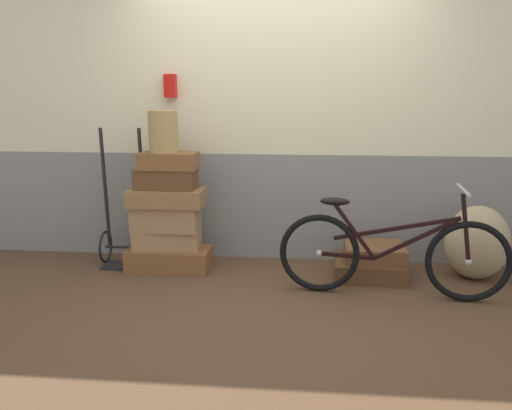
% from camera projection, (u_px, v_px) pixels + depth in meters
% --- Properties ---
extents(ground, '(9.69, 5.20, 0.06)m').
position_uv_depth(ground, '(271.00, 291.00, 4.15)').
color(ground, '#513823').
extents(station_building, '(7.69, 0.74, 2.90)m').
position_uv_depth(station_building, '(280.00, 98.00, 4.66)').
color(station_building, gray).
rests_on(station_building, ground).
extents(suitcase_0, '(0.71, 0.35, 0.19)m').
position_uv_depth(suitcase_0, '(169.00, 259.00, 4.55)').
color(suitcase_0, brown).
rests_on(suitcase_0, ground).
extents(suitcase_1, '(0.58, 0.33, 0.16)m').
position_uv_depth(suitcase_1, '(168.00, 238.00, 4.55)').
color(suitcase_1, '#9E754C').
rests_on(suitcase_1, suitcase_0).
extents(suitcase_2, '(0.56, 0.29, 0.21)m').
position_uv_depth(suitcase_2, '(166.00, 218.00, 4.50)').
color(suitcase_2, '#9E754C').
rests_on(suitcase_2, suitcase_1).
extents(suitcase_3, '(0.64, 0.33, 0.14)m').
position_uv_depth(suitcase_3, '(166.00, 198.00, 4.45)').
color(suitcase_3, olive).
rests_on(suitcase_3, suitcase_2).
extents(suitcase_4, '(0.51, 0.26, 0.17)m').
position_uv_depth(suitcase_4, '(166.00, 179.00, 4.43)').
color(suitcase_4, brown).
rests_on(suitcase_4, suitcase_3).
extents(suitcase_5, '(0.48, 0.27, 0.14)m').
position_uv_depth(suitcase_5, '(169.00, 161.00, 4.39)').
color(suitcase_5, brown).
rests_on(suitcase_5, suitcase_4).
extents(suitcase_6, '(0.59, 0.52, 0.14)m').
position_uv_depth(suitcase_6, '(369.00, 268.00, 4.38)').
color(suitcase_6, brown).
rests_on(suitcase_6, ground).
extents(suitcase_7, '(0.49, 0.43, 0.13)m').
position_uv_depth(suitcase_7, '(374.00, 252.00, 4.36)').
color(suitcase_7, brown).
rests_on(suitcase_7, suitcase_6).
extents(wicker_basket, '(0.24, 0.24, 0.35)m').
position_uv_depth(wicker_basket, '(163.00, 132.00, 4.34)').
color(wicker_basket, '#A8844C').
rests_on(wicker_basket, suitcase_5).
extents(luggage_trolley, '(0.42, 0.37, 1.21)m').
position_uv_depth(luggage_trolley, '(126.00, 234.00, 4.67)').
color(luggage_trolley, black).
rests_on(luggage_trolley, ground).
extents(burlap_sack, '(0.51, 0.44, 0.61)m').
position_uv_depth(burlap_sack, '(477.00, 242.00, 4.29)').
color(burlap_sack, tan).
rests_on(burlap_sack, ground).
extents(bicycle, '(1.68, 0.46, 0.84)m').
position_uv_depth(bicycle, '(391.00, 254.00, 3.90)').
color(bicycle, black).
rests_on(bicycle, ground).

